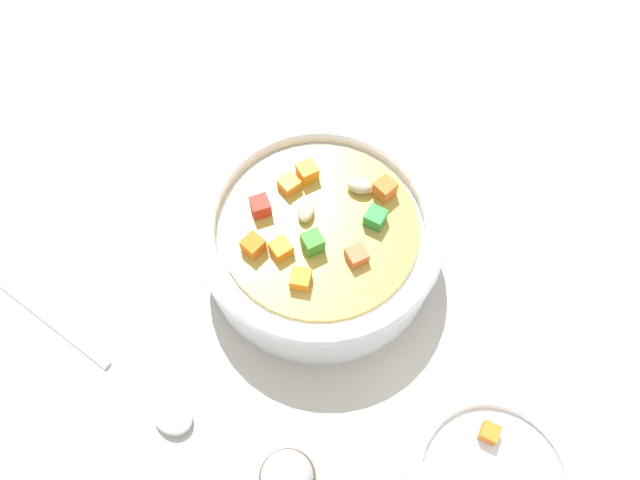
{
  "coord_description": "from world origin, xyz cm",
  "views": [
    {
      "loc": [
        20.24,
        6.24,
        44.55
      ],
      "look_at": [
        0.0,
        0.0,
        2.68
      ],
      "focal_mm": 34.75,
      "sensor_mm": 36.0,
      "label": 1
    }
  ],
  "objects": [
    {
      "name": "ground_plane",
      "position": [
        0.0,
        0.0,
        -1.0
      ],
      "size": [
        140.0,
        140.0,
        2.0
      ],
      "primitive_type": "cube",
      "color": "#BAB2A0"
    },
    {
      "name": "soup_bowl_main",
      "position": [
        -0.0,
        -0.0,
        3.07
      ],
      "size": [
        18.37,
        18.37,
        6.35
      ],
      "color": "white",
      "rests_on": "ground_plane"
    },
    {
      "name": "spoon",
      "position": [
        13.48,
        -11.32,
        0.47
      ],
      "size": [
        7.7,
        19.47,
        1.1
      ],
      "rotation": [
        0.0,
        0.0,
        7.54
      ],
      "color": "silver",
      "rests_on": "ground_plane"
    }
  ]
}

